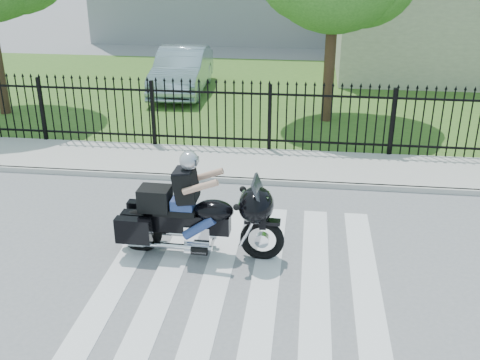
# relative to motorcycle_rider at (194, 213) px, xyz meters

# --- Properties ---
(ground) EXTENTS (120.00, 120.00, 0.00)m
(ground) POSITION_rel_motorcycle_rider_xyz_m (0.89, -0.86, -0.80)
(ground) COLOR slate
(ground) RESTS_ON ground
(crosswalk) EXTENTS (5.00, 5.50, 0.01)m
(crosswalk) POSITION_rel_motorcycle_rider_xyz_m (0.89, -0.86, -0.79)
(crosswalk) COLOR silver
(crosswalk) RESTS_ON ground
(sidewalk) EXTENTS (40.00, 2.00, 0.12)m
(sidewalk) POSITION_rel_motorcycle_rider_xyz_m (0.89, 4.14, -0.74)
(sidewalk) COLOR #ADAAA3
(sidewalk) RESTS_ON ground
(curb) EXTENTS (40.00, 0.12, 0.12)m
(curb) POSITION_rel_motorcycle_rider_xyz_m (0.89, 3.14, -0.74)
(curb) COLOR #ADAAA3
(curb) RESTS_ON ground
(grass_strip) EXTENTS (40.00, 12.00, 0.02)m
(grass_strip) POSITION_rel_motorcycle_rider_xyz_m (0.89, 11.14, -0.79)
(grass_strip) COLOR #355E20
(grass_strip) RESTS_ON ground
(iron_fence) EXTENTS (26.00, 0.04, 1.80)m
(iron_fence) POSITION_rel_motorcycle_rider_xyz_m (0.89, 5.14, 0.11)
(iron_fence) COLOR black
(iron_fence) RESTS_ON ground
(building_low) EXTENTS (10.00, 6.00, 3.50)m
(building_low) POSITION_rel_motorcycle_rider_xyz_m (7.89, 15.14, 0.95)
(building_low) COLOR beige
(building_low) RESTS_ON ground
(motorcycle_rider) EXTENTS (2.94, 0.88, 1.94)m
(motorcycle_rider) POSITION_rel_motorcycle_rider_xyz_m (0.00, 0.00, 0.00)
(motorcycle_rider) COLOR black
(motorcycle_rider) RESTS_ON ground
(parked_car) EXTENTS (1.85, 4.76, 1.55)m
(parked_car) POSITION_rel_motorcycle_rider_xyz_m (-2.65, 10.90, -0.00)
(parked_car) COLOR #8DA4B1
(parked_car) RESTS_ON grass_strip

